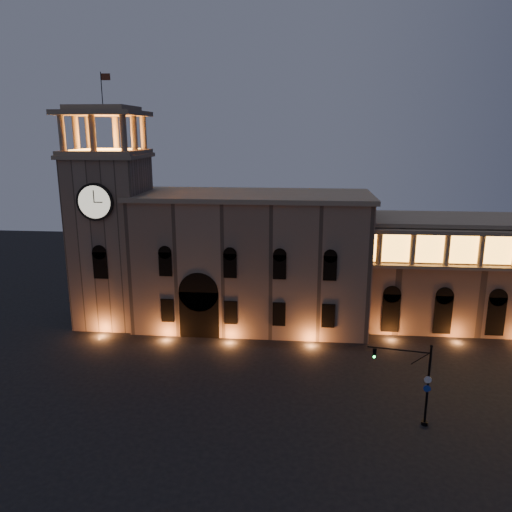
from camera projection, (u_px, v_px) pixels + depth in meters
The scene contains 5 objects.
ground at pixel (249, 409), 46.86m from camera, with size 160.00×160.00×0.00m, color black.
government_building at pixel (251, 260), 66.09m from camera, with size 30.80×12.80×17.60m.
clock_tower at pixel (112, 231), 65.93m from camera, with size 9.80×9.80×32.40m.
colonnade_wing at pixel (511, 273), 65.27m from camera, with size 40.60×11.50×14.50m.
traffic_light at pixel (417, 382), 43.55m from camera, with size 5.54×1.24×7.68m.
Camera 1 is at (4.57, -41.70, 25.36)m, focal length 35.00 mm.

